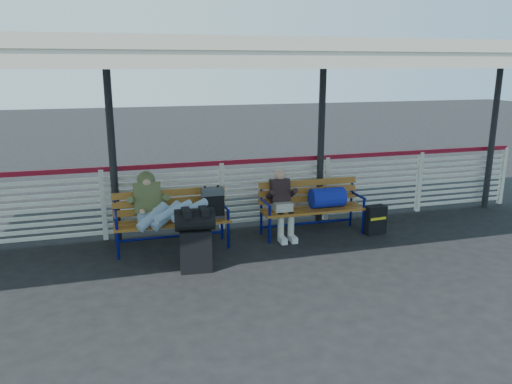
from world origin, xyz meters
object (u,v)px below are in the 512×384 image
object	(u,v)px
bench_right	(319,200)
bench_left	(186,210)
suitcase_side	(375,220)
luggage_stack	(195,237)
companion_person	(282,203)
traveler_man	(164,210)

from	to	relation	value
bench_right	bench_left	bearing A→B (deg)	-179.63
bench_right	suitcase_side	size ratio (longest dim) A/B	3.61
luggage_stack	bench_right	world-z (taller)	bench_right
luggage_stack	suitcase_side	bearing A→B (deg)	17.87
luggage_stack	suitcase_side	size ratio (longest dim) A/B	1.84
companion_person	suitcase_side	bearing A→B (deg)	-10.54
bench_left	bench_right	distance (m)	2.31
luggage_stack	bench_right	xyz separation A→B (m)	(2.33, 1.04, 0.10)
bench_left	suitcase_side	world-z (taller)	bench_left
bench_right	companion_person	size ratio (longest dim) A/B	1.57
traveler_man	bench_right	bearing A→B (deg)	7.61
luggage_stack	companion_person	bearing A→B (deg)	37.21
luggage_stack	bench_left	xyz separation A→B (m)	(0.02, 1.03, 0.10)
bench_right	traveler_man	xyz separation A→B (m)	(-2.67, -0.36, 0.14)
traveler_man	suitcase_side	distance (m)	3.63
traveler_man	companion_person	xyz separation A→B (m)	(2.00, 0.35, -0.14)
luggage_stack	bench_left	size ratio (longest dim) A/B	0.51
companion_person	bench_left	bearing A→B (deg)	-179.72
bench_left	luggage_stack	bearing A→B (deg)	-91.22
luggage_stack	bench_right	size ratio (longest dim) A/B	0.51
traveler_man	suitcase_side	xyz separation A→B (m)	(3.60, 0.05, -0.49)
luggage_stack	traveler_man	distance (m)	0.80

